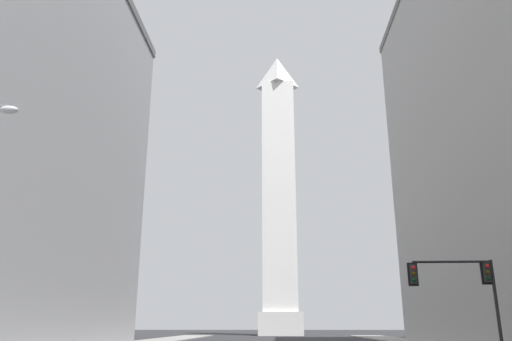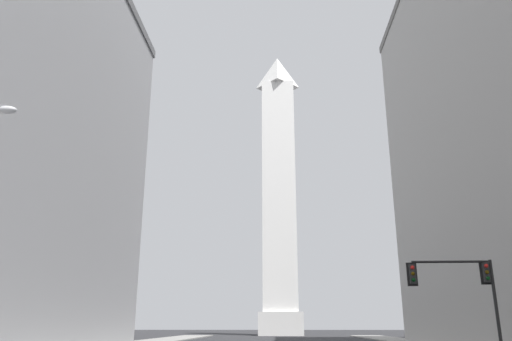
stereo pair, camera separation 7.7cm
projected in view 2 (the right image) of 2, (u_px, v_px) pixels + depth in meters
The scene contains 2 objects.
obelisk at pixel (279, 190), 97.42m from camera, with size 7.95×7.95×56.07m.
traffic_light_mid_right at pixel (464, 283), 27.90m from camera, with size 4.86×0.52×5.36m.
Camera 2 is at (-0.14, -1.82, 1.84)m, focal length 35.00 mm.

